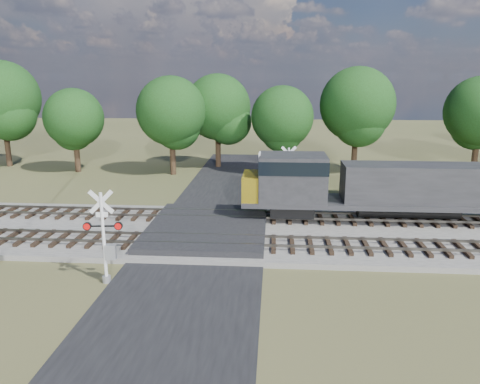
{
  "coord_description": "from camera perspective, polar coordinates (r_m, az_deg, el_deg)",
  "views": [
    {
      "loc": [
        3.94,
        -26.17,
        9.25
      ],
      "look_at": [
        1.86,
        2.0,
        2.29
      ],
      "focal_mm": 35.0,
      "sensor_mm": 36.0,
      "label": 1
    }
  ],
  "objects": [
    {
      "name": "equipment_shed",
      "position": [
        37.06,
        15.61,
        0.95
      ],
      "size": [
        3.87,
        3.87,
        2.57
      ],
      "rotation": [
        0.0,
        0.0,
        0.03
      ],
      "color": "#4E2B21",
      "rests_on": "ground"
    },
    {
      "name": "treeline",
      "position": [
        46.12,
        5.5,
        10.49
      ],
      "size": [
        80.06,
        12.64,
        11.89
      ],
      "color": "black",
      "rests_on": "ground"
    },
    {
      "name": "ground",
      "position": [
        28.03,
        -4.11,
        -5.45
      ],
      "size": [
        160.0,
        160.0,
        0.0
      ],
      "primitive_type": "plane",
      "color": "#484D29",
      "rests_on": "ground"
    },
    {
      "name": "track_far",
      "position": [
        30.49,
        2.51,
        -3.01
      ],
      "size": [
        140.0,
        2.6,
        0.33
      ],
      "color": "black",
      "rests_on": "ballast_bed"
    },
    {
      "name": "crossing_panel",
      "position": [
        28.4,
        -3.98,
        -4.52
      ],
      "size": [
        7.0,
        9.0,
        0.62
      ],
      "primitive_type": "cube",
      "color": "#262628",
      "rests_on": "ground"
    },
    {
      "name": "crossing_signal_far",
      "position": [
        33.9,
        5.72,
        1.21
      ],
      "size": [
        1.8,
        0.47,
        4.5
      ],
      "rotation": [
        0.0,
        0.0,
        3.33
      ],
      "color": "silver",
      "rests_on": "ground"
    },
    {
      "name": "crossing_signal_near",
      "position": [
        22.2,
        -15.99,
        -6.22
      ],
      "size": [
        1.78,
        0.41,
        4.42
      ],
      "rotation": [
        0.0,
        0.0,
        0.11
      ],
      "color": "silver",
      "rests_on": "ground"
    },
    {
      "name": "track_near",
      "position": [
        25.75,
        2.16,
        -6.23
      ],
      "size": [
        140.0,
        2.6,
        0.33
      ],
      "color": "black",
      "rests_on": "ballast_bed"
    },
    {
      "name": "ballast_bed",
      "position": [
        28.82,
        16.2,
        -5.13
      ],
      "size": [
        140.0,
        10.0,
        0.3
      ],
      "primitive_type": "cube",
      "color": "gray",
      "rests_on": "ground"
    },
    {
      "name": "road",
      "position": [
        28.02,
        -4.11,
        -5.38
      ],
      "size": [
        7.0,
        60.0,
        0.08
      ],
      "primitive_type": "cube",
      "color": "black",
      "rests_on": "ground"
    }
  ]
}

